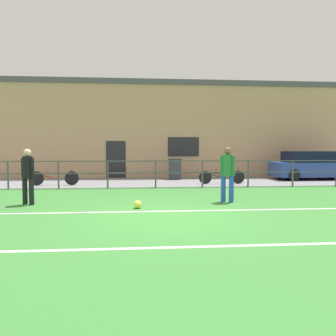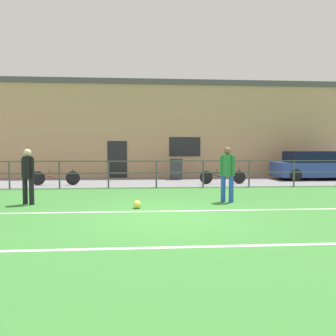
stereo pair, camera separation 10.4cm
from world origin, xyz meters
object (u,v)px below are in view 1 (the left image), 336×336
at_px(player_goalkeeper, 28,173).
at_px(soccer_ball_match, 138,204).
at_px(parked_car_red, 312,166).
at_px(bicycle_parked_0, 222,177).
at_px(bicycle_parked_1, 54,178).
at_px(player_striker, 227,171).
at_px(trash_bin_0, 175,169).

xyz_separation_m(player_goalkeeper, soccer_ball_match, (3.19, -0.88, -0.82)).
bearing_deg(soccer_ball_match, player_goalkeeper, 164.58).
relative_size(parked_car_red, bicycle_parked_0, 1.99).
relative_size(player_goalkeeper, bicycle_parked_1, 0.76).
xyz_separation_m(player_goalkeeper, player_striker, (5.92, -0.00, 0.03)).
relative_size(soccer_ball_match, bicycle_parked_1, 0.10).
xyz_separation_m(player_goalkeeper, parked_car_red, (12.46, 7.03, -0.19)).
relative_size(bicycle_parked_1, trash_bin_0, 1.94).
distance_m(player_goalkeeper, soccer_ball_match, 3.41).
height_order(player_striker, bicycle_parked_1, player_striker).
bearing_deg(bicycle_parked_1, bicycle_parked_0, 0.00).
xyz_separation_m(soccer_ball_match, parked_car_red, (9.27, 7.91, 0.63)).
xyz_separation_m(bicycle_parked_0, trash_bin_0, (-1.93, 2.49, 0.24)).
bearing_deg(trash_bin_0, player_striker, -84.05).
bearing_deg(parked_car_red, player_goalkeeper, -150.56).
height_order(player_goalkeeper, soccer_ball_match, player_goalkeeper).
height_order(bicycle_parked_1, trash_bin_0, trash_bin_0).
height_order(player_goalkeeper, bicycle_parked_1, player_goalkeeper).
bearing_deg(soccer_ball_match, parked_car_red, 40.49).
distance_m(player_goalkeeper, bicycle_parked_1, 5.23).
bearing_deg(bicycle_parked_1, player_goalkeeper, -83.70).
relative_size(bicycle_parked_0, bicycle_parked_1, 1.00).
height_order(bicycle_parked_0, bicycle_parked_1, bicycle_parked_1).
xyz_separation_m(player_goalkeeper, trash_bin_0, (5.12, 7.66, -0.35)).
relative_size(parked_car_red, trash_bin_0, 3.88).
xyz_separation_m(player_striker, parked_car_red, (6.54, 7.03, -0.22)).
bearing_deg(parked_car_red, bicycle_parked_0, -160.96).
bearing_deg(bicycle_parked_1, trash_bin_0, 23.65).
xyz_separation_m(bicycle_parked_1, trash_bin_0, (5.69, 2.49, 0.23)).
bearing_deg(trash_bin_0, bicycle_parked_0, -52.31).
bearing_deg(player_goalkeeper, parked_car_red, -125.33).
height_order(bicycle_parked_0, trash_bin_0, trash_bin_0).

